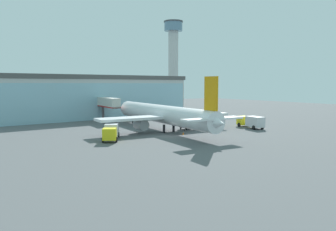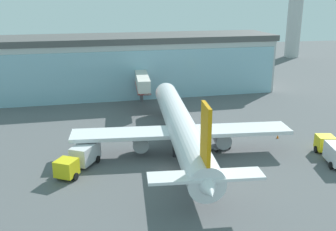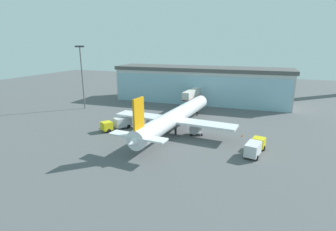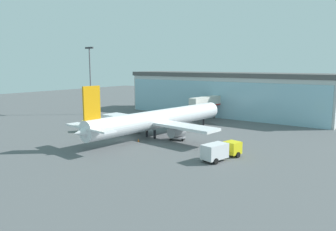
{
  "view_description": "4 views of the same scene",
  "coord_description": "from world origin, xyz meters",
  "px_view_note": "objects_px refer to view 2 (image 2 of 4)",
  "views": [
    {
      "loc": [
        -34.72,
        -48.7,
        9.6
      ],
      "look_at": [
        3.12,
        5.79,
        3.22
      ],
      "focal_mm": 35.0,
      "sensor_mm": 36.0,
      "label": 1
    },
    {
      "loc": [
        -8.75,
        -41.87,
        20.44
      ],
      "look_at": [
        1.16,
        8.4,
        4.47
      ],
      "focal_mm": 42.0,
      "sensor_mm": 36.0,
      "label": 2
    },
    {
      "loc": [
        21.78,
        -48.44,
        19.83
      ],
      "look_at": [
        0.32,
        7.79,
        3.28
      ],
      "focal_mm": 28.0,
      "sensor_mm": 36.0,
      "label": 3
    },
    {
      "loc": [
        43.78,
        -43.66,
        14.22
      ],
      "look_at": [
        5.26,
        6.26,
        4.47
      ],
      "focal_mm": 35.0,
      "sensor_mm": 36.0,
      "label": 4
    }
  ],
  "objects_px": {
    "jet_bridge": "(142,83)",
    "safety_cone_wingtip": "(278,136)",
    "safety_cone_nose": "(194,167)",
    "fuel_truck": "(334,150)",
    "catering_truck": "(80,158)",
    "airplane": "(181,127)",
    "baggage_cart": "(220,146)"
  },
  "relations": [
    {
      "from": "jet_bridge",
      "to": "safety_cone_wingtip",
      "type": "distance_m",
      "value": 27.02
    },
    {
      "from": "safety_cone_nose",
      "to": "safety_cone_wingtip",
      "type": "height_order",
      "value": "same"
    },
    {
      "from": "fuel_truck",
      "to": "safety_cone_wingtip",
      "type": "height_order",
      "value": "fuel_truck"
    },
    {
      "from": "jet_bridge",
      "to": "catering_truck",
      "type": "height_order",
      "value": "jet_bridge"
    },
    {
      "from": "catering_truck",
      "to": "safety_cone_wingtip",
      "type": "height_order",
      "value": "catering_truck"
    },
    {
      "from": "safety_cone_wingtip",
      "to": "jet_bridge",
      "type": "bearing_deg",
      "value": 130.56
    },
    {
      "from": "safety_cone_wingtip",
      "to": "safety_cone_nose",
      "type": "bearing_deg",
      "value": -151.71
    },
    {
      "from": "jet_bridge",
      "to": "safety_cone_wingtip",
      "type": "relative_size",
      "value": 20.51
    },
    {
      "from": "jet_bridge",
      "to": "airplane",
      "type": "distance_m",
      "value": 22.15
    },
    {
      "from": "catering_truck",
      "to": "safety_cone_nose",
      "type": "bearing_deg",
      "value": 108.69
    },
    {
      "from": "airplane",
      "to": "fuel_truck",
      "type": "bearing_deg",
      "value": -107.14
    },
    {
      "from": "jet_bridge",
      "to": "catering_truck",
      "type": "relative_size",
      "value": 1.52
    },
    {
      "from": "catering_truck",
      "to": "baggage_cart",
      "type": "xyz_separation_m",
      "value": [
        18.66,
        2.75,
        -0.97
      ]
    },
    {
      "from": "jet_bridge",
      "to": "safety_cone_nose",
      "type": "distance_m",
      "value": 28.67
    },
    {
      "from": "baggage_cart",
      "to": "jet_bridge",
      "type": "bearing_deg",
      "value": -94.13
    },
    {
      "from": "catering_truck",
      "to": "fuel_truck",
      "type": "bearing_deg",
      "value": 113.24
    },
    {
      "from": "jet_bridge",
      "to": "fuel_truck",
      "type": "height_order",
      "value": "jet_bridge"
    },
    {
      "from": "airplane",
      "to": "baggage_cart",
      "type": "distance_m",
      "value": 6.12
    },
    {
      "from": "safety_cone_nose",
      "to": "airplane",
      "type": "bearing_deg",
      "value": 92.85
    },
    {
      "from": "jet_bridge",
      "to": "baggage_cart",
      "type": "relative_size",
      "value": 3.53
    },
    {
      "from": "fuel_truck",
      "to": "safety_cone_wingtip",
      "type": "xyz_separation_m",
      "value": [
        -3.08,
        9.01,
        -1.19
      ]
    },
    {
      "from": "baggage_cart",
      "to": "safety_cone_wingtip",
      "type": "xyz_separation_m",
      "value": [
        9.76,
        2.46,
        -0.23
      ]
    },
    {
      "from": "airplane",
      "to": "baggage_cart",
      "type": "relative_size",
      "value": 12.29
    },
    {
      "from": "catering_truck",
      "to": "baggage_cart",
      "type": "distance_m",
      "value": 18.89
    },
    {
      "from": "baggage_cart",
      "to": "catering_truck",
      "type": "bearing_deg",
      "value": -14.19
    },
    {
      "from": "baggage_cart",
      "to": "fuel_truck",
      "type": "bearing_deg",
      "value": 130.37
    },
    {
      "from": "fuel_truck",
      "to": "safety_cone_nose",
      "type": "relative_size",
      "value": 13.8
    },
    {
      "from": "jet_bridge",
      "to": "baggage_cart",
      "type": "xyz_separation_m",
      "value": [
        7.57,
        -22.7,
        -4.23
      ]
    },
    {
      "from": "safety_cone_wingtip",
      "to": "fuel_truck",
      "type": "bearing_deg",
      "value": -71.12
    },
    {
      "from": "safety_cone_nose",
      "to": "safety_cone_wingtip",
      "type": "bearing_deg",
      "value": 28.29
    },
    {
      "from": "jet_bridge",
      "to": "airplane",
      "type": "height_order",
      "value": "airplane"
    },
    {
      "from": "jet_bridge",
      "to": "safety_cone_nose",
      "type": "relative_size",
      "value": 20.51
    }
  ]
}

